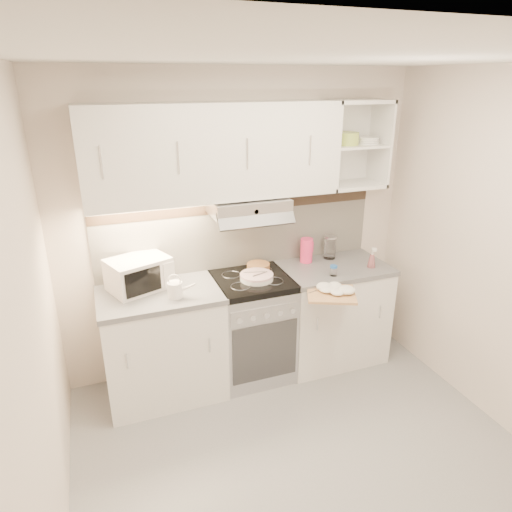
{
  "coord_description": "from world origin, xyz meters",
  "views": [
    {
      "loc": [
        -1.15,
        -2.07,
        2.4
      ],
      "look_at": [
        -0.02,
        0.95,
        1.15
      ],
      "focal_mm": 32.0,
      "sensor_mm": 36.0,
      "label": 1
    }
  ],
  "objects": [
    {
      "name": "worktop_right",
      "position": [
        0.75,
        1.1,
        0.88
      ],
      "size": [
        0.92,
        0.62,
        0.04
      ],
      "primitive_type": "cube",
      "color": "slate",
      "rests_on": "base_cabinet_right"
    },
    {
      "name": "dish_towel",
      "position": [
        0.52,
        0.68,
        0.91
      ],
      "size": [
        0.26,
        0.22,
        0.07
      ],
      "primitive_type": null,
      "rotation": [
        0.0,
        0.0,
        -0.03
      ],
      "color": "silver",
      "rests_on": "cutting_board"
    },
    {
      "name": "spray_bottle",
      "position": [
        1.03,
        0.96,
        0.97
      ],
      "size": [
        0.07,
        0.07,
        0.19
      ],
      "rotation": [
        0.0,
        0.0,
        -0.37
      ],
      "color": "pink",
      "rests_on": "worktop_right"
    },
    {
      "name": "microwave",
      "position": [
        -0.87,
        1.22,
        1.02
      ],
      "size": [
        0.52,
        0.45,
        0.24
      ],
      "rotation": [
        0.0,
        0.0,
        0.36
      ],
      "color": "silver",
      "rests_on": "worktop_left"
    },
    {
      "name": "watering_can",
      "position": [
        -0.64,
        0.97,
        0.97
      ],
      "size": [
        0.21,
        0.13,
        0.18
      ],
      "rotation": [
        0.0,
        0.0,
        -0.39
      ],
      "color": "white",
      "rests_on": "worktop_left"
    },
    {
      "name": "bread_loaf",
      "position": [
        0.11,
        1.26,
        0.92
      ],
      "size": [
        0.19,
        0.19,
        0.05
      ],
      "primitive_type": "cylinder",
      "color": "#9E6338",
      "rests_on": "electric_range"
    },
    {
      "name": "worktop_left",
      "position": [
        -0.75,
        1.1,
        0.88
      ],
      "size": [
        0.92,
        0.62,
        0.04
      ],
      "primitive_type": "cube",
      "color": "slate",
      "rests_on": "base_cabinet_left"
    },
    {
      "name": "cutting_board",
      "position": [
        0.49,
        0.67,
        0.87
      ],
      "size": [
        0.46,
        0.45,
        0.02
      ],
      "primitive_type": "cube",
      "rotation": [
        0.0,
        0.0,
        -0.43
      ],
      "color": "tan",
      "rests_on": "base_cabinet_right"
    },
    {
      "name": "base_cabinet_right",
      "position": [
        0.75,
        1.1,
        0.43
      ],
      "size": [
        0.9,
        0.6,
        0.86
      ],
      "primitive_type": "cube",
      "color": "white",
      "rests_on": "ground"
    },
    {
      "name": "spice_jar",
      "position": [
        0.64,
        0.92,
        0.95
      ],
      "size": [
        0.06,
        0.06,
        0.09
      ],
      "rotation": [
        0.0,
        0.0,
        0.17
      ],
      "color": "silver",
      "rests_on": "worktop_right"
    },
    {
      "name": "base_cabinet_left",
      "position": [
        -0.75,
        1.1,
        0.43
      ],
      "size": [
        0.9,
        0.6,
        0.86
      ],
      "primitive_type": "cube",
      "color": "white",
      "rests_on": "ground"
    },
    {
      "name": "ground",
      "position": [
        0.0,
        0.0,
        0.0
      ],
      "size": [
        3.0,
        3.0,
        0.0
      ],
      "primitive_type": "plane",
      "color": "gray",
      "rests_on": "ground"
    },
    {
      "name": "glass_jar",
      "position": [
        0.8,
        1.27,
        1.01
      ],
      "size": [
        0.11,
        0.11,
        0.21
      ],
      "rotation": [
        0.0,
        0.0,
        0.28
      ],
      "color": "white",
      "rests_on": "worktop_right"
    },
    {
      "name": "plate_stack",
      "position": [
        0.02,
        1.06,
        0.93
      ],
      "size": [
        0.27,
        0.27,
        0.06
      ],
      "rotation": [
        0.0,
        0.0,
        -0.1
      ],
      "color": "white",
      "rests_on": "electric_range"
    },
    {
      "name": "electric_range",
      "position": [
        0.0,
        1.1,
        0.45
      ],
      "size": [
        0.6,
        0.6,
        0.9
      ],
      "color": "#B7B7BC",
      "rests_on": "ground"
    },
    {
      "name": "room_shell",
      "position": [
        0.0,
        0.37,
        1.63
      ],
      "size": [
        3.04,
        2.84,
        2.52
      ],
      "color": "beige",
      "rests_on": "ground"
    },
    {
      "name": "pink_pitcher",
      "position": [
        0.57,
        1.27,
        1.01
      ],
      "size": [
        0.11,
        0.11,
        0.21
      ],
      "rotation": [
        0.0,
        0.0,
        0.04
      ],
      "color": "#FF336D",
      "rests_on": "worktop_right"
    }
  ]
}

